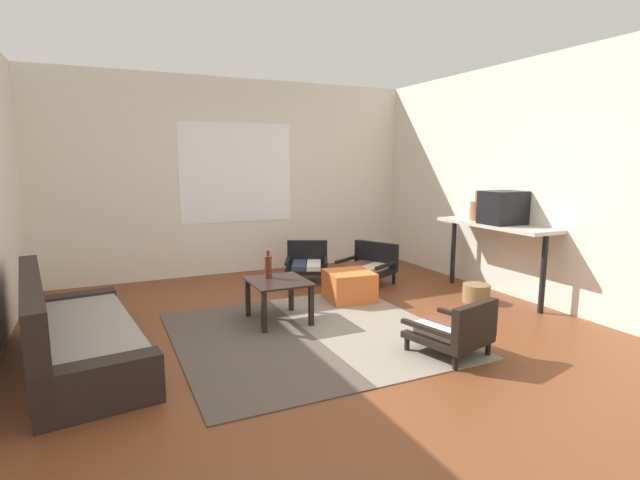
% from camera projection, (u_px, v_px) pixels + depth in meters
% --- Properties ---
extents(ground_plane, '(7.80, 7.80, 0.00)m').
position_uv_depth(ground_plane, '(331.00, 342.00, 4.24)').
color(ground_plane, brown).
extents(far_wall_with_window, '(5.60, 0.13, 2.70)m').
position_uv_depth(far_wall_with_window, '(236.00, 178.00, 6.76)').
color(far_wall_with_window, silver).
rests_on(far_wall_with_window, ground).
extents(side_wall_right, '(0.12, 6.60, 2.70)m').
position_uv_depth(side_wall_right, '(532.00, 182.00, 5.39)').
color(side_wall_right, silver).
rests_on(side_wall_right, ground).
extents(area_rug, '(2.39, 2.35, 0.01)m').
position_uv_depth(area_rug, '(310.00, 334.00, 4.42)').
color(area_rug, '#4C4238').
rests_on(area_rug, ground).
extents(couch, '(1.01, 2.09, 0.73)m').
position_uv_depth(couch, '(73.00, 338.00, 3.75)').
color(couch, black).
rests_on(couch, ground).
extents(coffee_table, '(0.55, 0.61, 0.42)m').
position_uv_depth(coffee_table, '(278.00, 288.00, 4.73)').
color(coffee_table, black).
rests_on(coffee_table, ground).
extents(armchair_by_window, '(0.74, 0.75, 0.51)m').
position_uv_depth(armchair_by_window, '(307.00, 262.00, 6.44)').
color(armchair_by_window, black).
rests_on(armchair_by_window, ground).
extents(armchair_striped_foreground, '(0.65, 0.68, 0.49)m').
position_uv_depth(armchair_striped_foreground, '(455.00, 330.00, 3.91)').
color(armchair_striped_foreground, black).
rests_on(armchair_striped_foreground, ground).
extents(armchair_corner, '(0.77, 0.82, 0.52)m').
position_uv_depth(armchair_corner, '(369.00, 264.00, 6.27)').
color(armchair_corner, black).
rests_on(armchair_corner, ground).
extents(ottoman_orange, '(0.55, 0.55, 0.34)m').
position_uv_depth(ottoman_orange, '(349.00, 286.00, 5.48)').
color(ottoman_orange, '#D1662D').
rests_on(ottoman_orange, ground).
extents(console_shelf, '(0.47, 1.52, 0.87)m').
position_uv_depth(console_shelf, '(495.00, 231.00, 5.56)').
color(console_shelf, beige).
rests_on(console_shelf, ground).
extents(crt_television, '(0.45, 0.36, 0.37)m').
position_uv_depth(crt_television, '(503.00, 208.00, 5.42)').
color(crt_television, black).
rests_on(crt_television, console_shelf).
extents(clay_vase, '(0.18, 0.18, 0.36)m').
position_uv_depth(clay_vase, '(478.00, 210.00, 5.79)').
color(clay_vase, '#935B38').
rests_on(clay_vase, console_shelf).
extents(glass_bottle, '(0.07, 0.07, 0.28)m').
position_uv_depth(glass_bottle, '(268.00, 266.00, 4.79)').
color(glass_bottle, '#5B2319').
rests_on(glass_bottle, coffee_table).
extents(wicker_basket, '(0.30, 0.30, 0.20)m').
position_uv_depth(wicker_basket, '(476.00, 293.00, 5.44)').
color(wicker_basket, olive).
rests_on(wicker_basket, ground).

